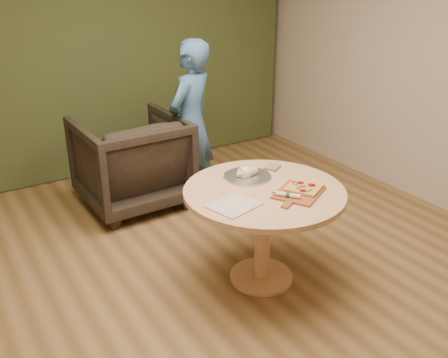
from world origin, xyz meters
TOP-DOWN VIEW (x-y plane):
  - room_shell at (0.00, 0.00)m, footprint 5.04×6.04m
  - curtain at (0.00, 2.90)m, footprint 4.80×0.14m
  - pedestal_table at (0.30, 0.15)m, footprint 1.15×1.15m
  - pizza_paddle at (0.45, -0.04)m, footprint 0.47×0.42m
  - flatbread_pizza at (0.52, -0.02)m, footprint 0.30×0.30m
  - cutlery_roll at (0.34, -0.06)m, footprint 0.14×0.17m
  - newspaper at (-0.03, 0.04)m, footprint 0.35×0.32m
  - serving_tray at (0.32, 0.39)m, footprint 0.36×0.36m
  - bread_roll at (0.31, 0.39)m, footprint 0.19×0.09m
  - green_packet at (0.58, 0.43)m, footprint 0.15×0.15m
  - armchair at (-0.02, 1.88)m, footprint 0.98×0.92m
  - person_standing at (0.54, 1.67)m, footprint 0.70×0.62m

SIDE VIEW (x-z plane):
  - armchair at x=-0.02m, z-range 0.00..0.98m
  - pedestal_table at x=0.30m, z-range 0.23..0.98m
  - newspaper at x=-0.03m, z-range 0.75..0.76m
  - serving_tray at x=0.32m, z-range 0.75..0.77m
  - pizza_paddle at x=0.45m, z-range 0.75..0.77m
  - green_packet at x=0.58m, z-range 0.75..0.77m
  - flatbread_pizza at x=0.52m, z-range 0.76..0.80m
  - cutlery_roll at x=0.34m, z-range 0.76..0.80m
  - bread_roll at x=0.31m, z-range 0.75..0.84m
  - person_standing at x=0.54m, z-range 0.00..1.59m
  - room_shell at x=0.00m, z-range -0.02..2.82m
  - curtain at x=0.00m, z-range 0.01..2.79m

